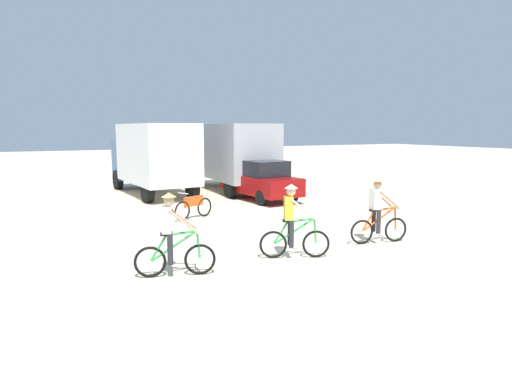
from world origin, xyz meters
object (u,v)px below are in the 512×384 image
box_truck_grey_hauler (233,154)px  cyclist_near_camera (378,213)px  cyclist_orange_shirt (172,238)px  bicycle_spare (194,207)px  box_truck_avon_van (153,155)px  sedan_parked (261,180)px  cyclist_cowboy_hat (292,224)px

box_truck_grey_hauler → cyclist_near_camera: (-0.79, -11.43, -1.03)m
box_truck_grey_hauler → cyclist_orange_shirt: box_truck_grey_hauler is taller
cyclist_orange_shirt → bicycle_spare: bearing=66.7°
cyclist_orange_shirt → box_truck_avon_van: bearing=77.4°
bicycle_spare → sedan_parked: bearing=33.0°
sedan_parked → cyclist_cowboy_hat: size_ratio=2.39×
box_truck_avon_van → sedan_parked: bearing=-44.9°
box_truck_avon_van → cyclist_near_camera: size_ratio=3.79×
cyclist_near_camera → bicycle_spare: (-3.38, 5.51, -0.45)m
box_truck_grey_hauler → sedan_parked: bearing=-92.4°
box_truck_grey_hauler → cyclist_orange_shirt: bearing=-119.7°
box_truck_avon_van → cyclist_cowboy_hat: size_ratio=3.79×
box_truck_grey_hauler → box_truck_avon_van: bearing=173.0°
sedan_parked → cyclist_cowboy_hat: (-3.48, -8.30, -0.04)m
cyclist_orange_shirt → cyclist_cowboy_hat: same height
sedan_parked → bicycle_spare: size_ratio=2.71×
cyclist_orange_shirt → cyclist_near_camera: size_ratio=1.00×
cyclist_orange_shirt → sedan_parked: bearing=52.0°
bicycle_spare → cyclist_near_camera: bearing=-58.5°
sedan_parked → bicycle_spare: 4.83m
box_truck_avon_van → sedan_parked: 5.44m
box_truck_avon_van → cyclist_orange_shirt: box_truck_avon_van is taller
bicycle_spare → cyclist_cowboy_hat: bearing=-84.5°
cyclist_near_camera → bicycle_spare: 6.49m
sedan_parked → bicycle_spare: sedan_parked is taller
sedan_parked → cyclist_near_camera: 8.16m
cyclist_orange_shirt → bicycle_spare: size_ratio=1.13×
bicycle_spare → cyclist_orange_shirt: bearing=-113.3°
box_truck_avon_van → bicycle_spare: size_ratio=4.29×
cyclist_cowboy_hat → bicycle_spare: (-0.55, 5.67, -0.45)m
box_truck_grey_hauler → cyclist_orange_shirt: (-6.62, -11.60, -1.03)m
sedan_parked → cyclist_orange_shirt: 10.54m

